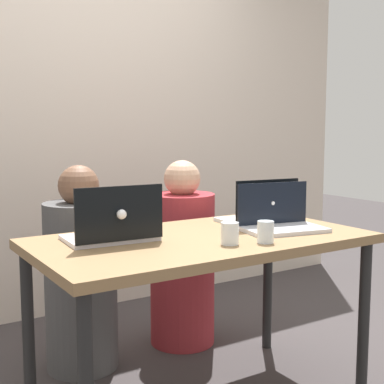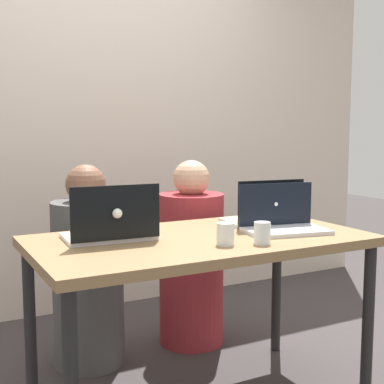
% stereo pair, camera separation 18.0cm
% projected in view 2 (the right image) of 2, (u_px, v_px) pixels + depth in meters
% --- Properties ---
extents(back_wall, '(4.50, 0.10, 2.58)m').
position_uv_depth(back_wall, '(90.00, 115.00, 3.51)').
color(back_wall, beige).
rests_on(back_wall, ground).
extents(desk, '(1.40, 0.75, 0.75)m').
position_uv_depth(desk, '(200.00, 254.00, 2.26)').
color(desk, olive).
rests_on(desk, ground).
extents(person_on_left, '(0.40, 0.40, 1.03)m').
position_uv_depth(person_on_left, '(88.00, 277.00, 2.71)').
color(person_on_left, '#4B4A4B').
rests_on(person_on_left, ground).
extents(person_on_right, '(0.38, 0.38, 1.03)m').
position_uv_depth(person_on_right, '(191.00, 263.00, 2.99)').
color(person_on_right, maroon).
rests_on(person_on_right, ground).
extents(laptop_front_right, '(0.39, 0.28, 0.21)m').
position_uv_depth(laptop_front_right, '(282.00, 221.00, 2.35)').
color(laptop_front_right, silver).
rests_on(laptop_front_right, desk).
extents(laptop_back_right, '(0.36, 0.27, 0.22)m').
position_uv_depth(laptop_back_right, '(263.00, 214.00, 2.53)').
color(laptop_back_right, silver).
rests_on(laptop_back_right, desk).
extents(laptop_back_left, '(0.37, 0.28, 0.23)m').
position_uv_depth(laptop_back_left, '(111.00, 228.00, 2.16)').
color(laptop_back_left, silver).
rests_on(laptop_back_left, desk).
extents(water_glass_center, '(0.07, 0.07, 0.09)m').
position_uv_depth(water_glass_center, '(225.00, 235.00, 2.08)').
color(water_glass_center, white).
rests_on(water_glass_center, desk).
extents(water_glass_right, '(0.07, 0.07, 0.09)m').
position_uv_depth(water_glass_right, '(262.00, 234.00, 2.10)').
color(water_glass_right, silver).
rests_on(water_glass_right, desk).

